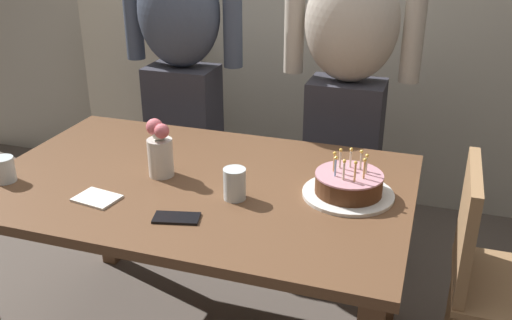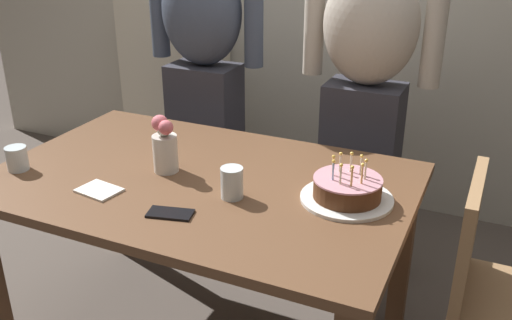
{
  "view_description": "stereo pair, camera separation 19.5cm",
  "coord_description": "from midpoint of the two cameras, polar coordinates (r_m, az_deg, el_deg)",
  "views": [
    {
      "loc": [
        0.77,
        -1.67,
        1.63
      ],
      "look_at": [
        0.21,
        0.02,
        0.84
      ],
      "focal_mm": 40.08,
      "sensor_mm": 36.0,
      "label": 1
    },
    {
      "loc": [
        0.95,
        -1.6,
        1.63
      ],
      "look_at": [
        0.21,
        0.02,
        0.84
      ],
      "focal_mm": 40.08,
      "sensor_mm": 36.0,
      "label": 2
    }
  ],
  "objects": [
    {
      "name": "dining_table",
      "position": [
        2.1,
        -8.37,
        -4.47
      ],
      "size": [
        1.5,
        0.96,
        0.74
      ],
      "color": "brown",
      "rests_on": "ground_plane"
    },
    {
      "name": "cell_phone",
      "position": [
        1.82,
        -11.01,
        -5.78
      ],
      "size": [
        0.16,
        0.1,
        0.01
      ],
      "primitive_type": "cube",
      "rotation": [
        0.0,
        0.0,
        0.24
      ],
      "color": "black",
      "rests_on": "dining_table"
    },
    {
      "name": "dining_chair",
      "position": [
        2.07,
        19.91,
        -10.37
      ],
      "size": [
        0.42,
        0.42,
        0.87
      ],
      "rotation": [
        0.0,
        0.0,
        1.57
      ],
      "color": "#A37A51",
      "rests_on": "ground_plane"
    },
    {
      "name": "person_man_bearded",
      "position": [
        2.86,
        -9.37,
        8.27
      ],
      "size": [
        0.61,
        0.27,
        1.66
      ],
      "rotation": [
        0.0,
        0.0,
        3.14
      ],
      "color": "#33333D",
      "rests_on": "ground_plane"
    },
    {
      "name": "water_glass_far",
      "position": [
        1.89,
        -5.1,
        -2.46
      ],
      "size": [
        0.08,
        0.08,
        0.11
      ],
      "primitive_type": "cylinder",
      "color": "silver",
      "rests_on": "dining_table"
    },
    {
      "name": "person_woman_cardigan",
      "position": [
        2.6,
        6.96,
        6.81
      ],
      "size": [
        0.61,
        0.27,
        1.66
      ],
      "rotation": [
        0.0,
        0.0,
        3.14
      ],
      "color": "#33333D",
      "rests_on": "ground_plane"
    },
    {
      "name": "birthday_cake",
      "position": [
        1.92,
        6.38,
        -2.62
      ],
      "size": [
        0.31,
        0.31,
        0.15
      ],
      "color": "white",
      "rests_on": "dining_table"
    },
    {
      "name": "napkin_stack",
      "position": [
        2.0,
        -18.32,
        -3.72
      ],
      "size": [
        0.16,
        0.13,
        0.01
      ],
      "primitive_type": "cube",
      "rotation": [
        0.0,
        0.0,
        -0.15
      ],
      "color": "white",
      "rests_on": "dining_table"
    },
    {
      "name": "shelf_cabinet",
      "position": [
        3.62,
        -12.49,
        6.94
      ],
      "size": [
        0.62,
        0.3,
        1.45
      ],
      "color": "beige",
      "rests_on": "ground_plane"
    },
    {
      "name": "water_glass_near",
      "position": [
        2.24,
        -26.21,
        -0.91
      ],
      "size": [
        0.08,
        0.08,
        0.09
      ],
      "primitive_type": "cylinder",
      "color": "silver",
      "rests_on": "dining_table"
    },
    {
      "name": "flower_vase",
      "position": [
        2.08,
        -12.26,
        1.05
      ],
      "size": [
        0.09,
        0.09,
        0.22
      ],
      "color": "silver",
      "rests_on": "dining_table"
    }
  ]
}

